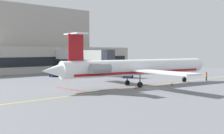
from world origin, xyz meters
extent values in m
cube|color=slate|center=(0.00, 0.00, -0.05)|extent=(120.00, 120.00, 0.10)
cube|color=yellow|center=(0.00, 1.90, 0.00)|extent=(108.00, 0.24, 0.01)
cube|color=red|center=(-9.97, 7.24, 0.00)|extent=(0.30, 8.00, 0.01)
cube|color=#ADA89E|center=(-1.95, 46.75, 3.55)|extent=(77.57, 13.49, 7.10)
cube|color=#9F9A91|center=(9.03, 50.12, 13.07)|extent=(30.44, 9.44, 11.93)
cube|color=black|center=(-1.95, 39.95, 3.10)|extent=(74.47, 0.12, 2.46)
cube|color=silver|center=(8.64, 30.00, 4.94)|extent=(1.40, 19.99, 2.40)
cube|color=#2D333D|center=(8.64, 19.11, 4.94)|extent=(2.40, 2.00, 2.64)
cylinder|color=#4C4C51|center=(8.64, 38.50, 1.87)|extent=(0.44, 0.44, 3.74)
cylinder|color=#4C4C51|center=(8.64, 20.81, 1.87)|extent=(0.44, 0.44, 3.74)
cylinder|color=white|center=(1.29, 3.01, 3.17)|extent=(28.88, 7.06, 2.64)
cube|color=maroon|center=(1.29, 3.01, 2.45)|extent=(25.99, 6.35, 0.48)
cone|color=white|center=(16.44, 0.65, 3.17)|extent=(3.27, 3.00, 2.59)
cone|color=white|center=(-14.12, 5.42, 3.17)|extent=(3.74, 2.75, 2.24)
cube|color=white|center=(1.03, 10.12, 2.78)|extent=(4.67, 11.64, 0.28)
cube|color=white|center=(-1.12, -3.67, 2.78)|extent=(4.67, 11.64, 0.28)
cylinder|color=gray|center=(-7.50, 6.50, 3.37)|extent=(3.35, 1.92, 1.45)
cylinder|color=gray|center=(-8.14, 2.38, 3.37)|extent=(3.35, 1.92, 1.45)
cube|color=maroon|center=(-10.67, 4.88, 6.44)|extent=(2.38, 0.60, 3.90)
cube|color=white|center=(-10.67, 4.88, 8.39)|extent=(2.48, 4.46, 0.20)
cylinder|color=#3F3F44|center=(12.11, 1.32, 1.38)|extent=(0.20, 0.20, 1.40)
cylinder|color=black|center=(12.11, 1.32, 0.45)|extent=(0.94, 0.48, 0.90)
cylinder|color=#3F3F44|center=(0.13, 4.93, 1.38)|extent=(0.20, 0.20, 1.40)
cylinder|color=black|center=(0.13, 4.93, 0.45)|extent=(0.94, 0.48, 0.90)
cylinder|color=#3F3F44|center=(-0.40, 1.54, 1.38)|extent=(0.20, 0.20, 1.40)
cylinder|color=black|center=(-0.40, 1.54, 0.45)|extent=(0.94, 0.48, 0.90)
cube|color=#19389E|center=(0.61, 29.16, 0.66)|extent=(3.47, 4.17, 0.63)
cube|color=navy|center=(0.03, 28.24, 1.51)|extent=(2.10, 2.11, 1.07)
cylinder|color=black|center=(0.60, 27.57, 0.35)|extent=(0.61, 0.74, 0.70)
cylinder|color=black|center=(-0.82, 28.46, 0.35)|extent=(0.61, 0.74, 0.70)
cylinder|color=black|center=(2.04, 29.87, 0.35)|extent=(0.61, 0.74, 0.70)
cylinder|color=black|center=(0.61, 30.76, 0.35)|extent=(0.61, 0.74, 0.70)
cube|color=#1E4CB2|center=(11.01, 15.04, 0.61)|extent=(3.75, 3.57, 0.53)
cube|color=#1A4197|center=(10.29, 14.42, 1.51)|extent=(2.08, 2.11, 1.26)
cylinder|color=black|center=(10.69, 13.58, 0.35)|extent=(0.71, 0.67, 0.70)
cylinder|color=black|center=(9.52, 14.95, 0.35)|extent=(0.71, 0.67, 0.70)
cylinder|color=black|center=(12.50, 15.13, 0.35)|extent=(0.71, 0.67, 0.70)
cylinder|color=black|center=(11.34, 16.49, 0.35)|extent=(0.71, 0.67, 0.70)
cylinder|color=white|center=(13.81, 33.16, 1.36)|extent=(4.44, 2.52, 2.03)
sphere|color=white|center=(15.91, 33.41, 1.36)|extent=(1.99, 1.99, 1.99)
sphere|color=white|center=(11.71, 32.90, 1.36)|extent=(1.99, 1.99, 1.99)
cube|color=#59595B|center=(12.54, 33.16, 0.17)|extent=(0.60, 1.83, 0.35)
cube|color=#59595B|center=(15.08, 33.16, 0.17)|extent=(0.60, 1.83, 0.35)
cylinder|color=#191E33|center=(17.06, -0.57, 0.41)|extent=(0.18, 0.18, 0.82)
cylinder|color=#191E33|center=(17.20, -0.42, 0.41)|extent=(0.18, 0.18, 0.82)
cylinder|color=orange|center=(17.13, -0.49, 1.11)|extent=(0.34, 0.34, 0.59)
sphere|color=tan|center=(17.13, -0.49, 1.52)|extent=(0.24, 0.24, 0.24)
cylinder|color=orange|center=(16.98, -0.66, 1.48)|extent=(0.33, 0.35, 0.50)
cylinder|color=#F2590C|center=(16.98, -0.66, 1.70)|extent=(0.06, 0.06, 0.28)
cylinder|color=orange|center=(17.28, -0.33, 1.48)|extent=(0.33, 0.35, 0.50)
cylinder|color=#F2590C|center=(17.28, -0.33, 1.70)|extent=(0.06, 0.06, 0.28)
cone|color=orange|center=(6.01, -0.15, 0.28)|extent=(0.36, 0.36, 0.55)
cube|color=black|center=(6.01, -0.15, 0.02)|extent=(0.47, 0.47, 0.04)
cone|color=orange|center=(-1.99, 0.96, 0.28)|extent=(0.36, 0.36, 0.55)
cube|color=black|center=(-1.99, 0.96, 0.02)|extent=(0.47, 0.47, 0.04)
camera|label=1|loc=(-35.56, -29.39, 5.86)|focal=46.44mm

